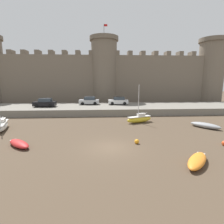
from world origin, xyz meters
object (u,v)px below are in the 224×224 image
object	(u,v)px
car_quay_east	(118,101)
rowboat_near_channel_left	(19,144)
mooring_buoy_off_centre	(137,141)
rowboat_near_channel_right	(197,160)
rowboat_foreground_centre	(205,125)
sailboat_foreground_right	(139,119)
car_quay_centre_east	(89,101)
car_quay_centre_west	(45,103)
mooring_buoy_near_channel	(224,143)
sailboat_foreground_left	(1,125)

from	to	relation	value
car_quay_east	rowboat_near_channel_left	bearing A→B (deg)	-119.99
rowboat_near_channel_left	mooring_buoy_off_centre	bearing A→B (deg)	0.46
rowboat_near_channel_right	mooring_buoy_off_centre	xyz separation A→B (m)	(-3.68, 4.59, -0.08)
rowboat_foreground_centre	rowboat_near_channel_right	distance (m)	11.90
rowboat_foreground_centre	rowboat_near_channel_left	bearing A→B (deg)	-166.04
rowboat_foreground_centre	car_quay_east	size ratio (longest dim) A/B	0.90
sailboat_foreground_right	car_quay_centre_east	xyz separation A→B (m)	(-8.24, 11.33, 1.44)
sailboat_foreground_right	car_quay_east	xyz separation A→B (m)	(-2.13, 10.91, 1.44)
car_quay_east	car_quay_centre_east	xyz separation A→B (m)	(-6.11, 0.42, 0.00)
rowboat_near_channel_left	car_quay_east	bearing A→B (deg)	60.01
car_quay_east	car_quay_centre_west	distance (m)	14.56
rowboat_near_channel_right	rowboat_near_channel_left	bearing A→B (deg)	163.40
sailboat_foreground_right	mooring_buoy_near_channel	world-z (taller)	sailboat_foreground_right
rowboat_near_channel_left	rowboat_near_channel_right	distance (m)	15.74
sailboat_foreground_right	sailboat_foreground_left	distance (m)	18.71
rowboat_near_channel_left	rowboat_near_channel_right	size ratio (longest dim) A/B	0.93
car_quay_centre_east	mooring_buoy_off_centre	bearing A→B (deg)	-73.22
car_quay_centre_east	rowboat_foreground_centre	bearing A→B (deg)	-42.22
car_quay_centre_east	sailboat_foreground_right	bearing A→B (deg)	-53.96
mooring_buoy_near_channel	car_quay_centre_east	distance (m)	25.72
sailboat_foreground_left	rowboat_near_channel_right	world-z (taller)	sailboat_foreground_left
mooring_buoy_near_channel	car_quay_east	distance (m)	22.46
sailboat_foreground_left	rowboat_near_channel_right	bearing A→B (deg)	-27.84
mooring_buoy_near_channel	rowboat_near_channel_right	bearing A→B (deg)	-142.93
rowboat_foreground_centre	rowboat_near_channel_left	distance (m)	22.36
mooring_buoy_off_centre	car_quay_centre_east	bearing A→B (deg)	106.78
rowboat_near_channel_left	car_quay_centre_east	size ratio (longest dim) A/B	0.75
sailboat_foreground_right	rowboat_foreground_centre	bearing A→B (deg)	-23.44
rowboat_near_channel_right	mooring_buoy_near_channel	world-z (taller)	rowboat_near_channel_right
car_quay_east	sailboat_foreground_left	bearing A→B (deg)	-139.92
car_quay_east	sailboat_foreground_right	bearing A→B (deg)	-78.94
mooring_buoy_near_channel	mooring_buoy_off_centre	bearing A→B (deg)	173.01
mooring_buoy_off_centre	mooring_buoy_near_channel	size ratio (longest dim) A/B	0.98
mooring_buoy_off_centre	car_quay_east	world-z (taller)	car_quay_east
rowboat_foreground_centre	mooring_buoy_near_channel	bearing A→B (deg)	-106.70
sailboat_foreground_right	sailboat_foreground_left	world-z (taller)	sailboat_foreground_left
mooring_buoy_near_channel	car_quay_centre_west	world-z (taller)	car_quay_centre_west
mooring_buoy_near_channel	sailboat_foreground_right	bearing A→B (deg)	122.28
sailboat_foreground_right	rowboat_near_channel_right	world-z (taller)	sailboat_foreground_right
sailboat_foreground_left	mooring_buoy_near_channel	world-z (taller)	sailboat_foreground_left
rowboat_near_channel_left	car_quay_east	world-z (taller)	car_quay_east
mooring_buoy_off_centre	car_quay_centre_east	world-z (taller)	car_quay_centre_east
sailboat_foreground_right	car_quay_centre_west	distance (m)	18.62
mooring_buoy_near_channel	car_quay_centre_east	world-z (taller)	car_quay_centre_east
car_quay_centre_east	rowboat_near_channel_right	bearing A→B (deg)	-68.48
rowboat_foreground_centre	car_quay_centre_east	distance (m)	22.17
mooring_buoy_near_channel	car_quay_centre_west	xyz separation A→B (m)	(-22.72, 18.37, 1.78)
sailboat_foreground_right	sailboat_foreground_left	xyz separation A→B (m)	(-18.49, -2.85, -0.00)
sailboat_foreground_left	rowboat_near_channel_right	distance (m)	22.62
rowboat_foreground_centre	sailboat_foreground_right	world-z (taller)	sailboat_foreground_right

